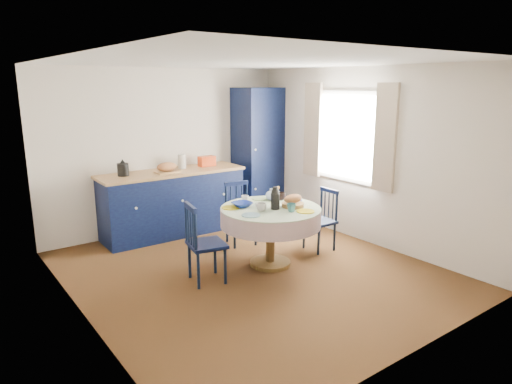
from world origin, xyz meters
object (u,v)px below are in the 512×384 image
Objects in this scene: pantry_cabinet at (258,153)px; chair_right at (322,219)px; cobalt_bowl at (242,205)px; kitchen_counter at (173,202)px; mug_c at (281,196)px; chair_far at (240,213)px; dining_table at (271,217)px; mug_b at (291,208)px; mug_d at (245,199)px; mug_a at (261,207)px; chair_left at (203,243)px.

chair_right is (-0.35, -1.94, -0.67)m from pantry_cabinet.
pantry_cabinet reaches higher than cobalt_bowl.
mug_c is (0.76, -1.66, 0.30)m from kitchen_counter.
chair_right is at bearing -105.26° from pantry_cabinet.
chair_far is at bearing -136.58° from chair_right.
dining_table is 1.47× the size of chair_right.
chair_far is 6.93× the size of mug_c.
chair_right is 7.71× the size of mug_b.
dining_table is (0.42, -1.88, 0.13)m from kitchen_counter.
mug_a is at bearing -99.43° from mug_d.
chair_right is (1.86, -0.03, -0.05)m from chair_left.
chair_far reaches higher than mug_d.
mug_a is (-1.11, -0.09, 0.37)m from chair_right.
pantry_cabinet is 22.30× the size of mug_d.
chair_left is at bearing -158.21° from mug_d.
chair_left is (-2.21, -1.91, -0.62)m from pantry_cabinet.
pantry_cabinet reaches higher than chair_left.
mug_b is at bearing -81.58° from chair_far.
chair_right is 8.64× the size of mug_d.
kitchen_counter is at bearing 133.59° from chair_far.
chair_left is 7.36× the size of mug_c.
pantry_cabinet is at bearing 48.67° from mug_d.
pantry_cabinet reaches higher than kitchen_counter.
chair_right is at bearing -79.18° from chair_left.
mug_a is 0.60m from mug_c.
chair_right is 7.08× the size of mug_a.
cobalt_bowl is (-1.20, 0.21, 0.36)m from chair_right.
mug_a is at bearing -82.94° from chair_right.
chair_right is (1.34, -1.84, -0.07)m from kitchen_counter.
chair_left is 0.83m from mug_a.
chair_far is at bearing 61.95° from mug_d.
pantry_cabinet is (1.69, 0.10, 0.59)m from kitchen_counter.
pantry_cabinet is 1.75× the size of dining_table.
chair_left is (-0.94, 0.07, -0.16)m from dining_table.
chair_far is at bearing 104.35° from mug_c.
mug_d is at bearing 158.70° from mug_c.
kitchen_counter is at bearing -4.31° from chair_left.
mug_b is at bearing -122.87° from pantry_cabinet.
kitchen_counter is 1.97m from mug_a.
mug_b is 0.86× the size of mug_c.
mug_c is at bearing -105.00° from chair_right.
dining_table reaches higher than chair_far.
mug_b reaches higher than cobalt_bowl.
mug_b is at bearing -76.14° from kitchen_counter.
cobalt_bowl is at bearing 178.08° from mug_c.
mug_b is at bearing -98.00° from chair_left.
dining_table reaches higher than mug_a.
mug_a is (-0.35, -0.97, 0.36)m from chair_far.
chair_right is at bearing 21.39° from mug_b.
chair_far is 1.17m from chair_right.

